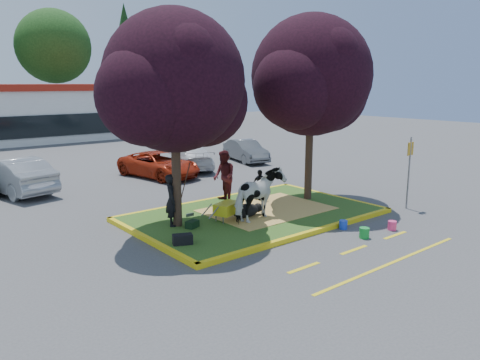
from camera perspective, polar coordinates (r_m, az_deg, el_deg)
ground at (r=16.10m, az=1.71°, el=-4.50°), size 90.00×90.00×0.00m
median_island at (r=16.08m, az=1.72°, el=-4.25°), size 8.00×5.00×0.15m
curb_near at (r=14.32m, az=8.54°, el=-6.41°), size 8.30×0.16×0.15m
curb_far at (r=18.03m, az=-3.66°, el=-2.49°), size 8.30×0.16×0.15m
curb_left at (r=13.87m, az=-11.23°, el=-7.11°), size 0.16×5.30×0.15m
curb_right at (r=18.92m, az=11.10°, el=-2.01°), size 0.16×5.30×0.15m
straw_bedding at (r=16.44m, az=3.30°, el=-3.61°), size 4.20×3.00×0.01m
tree_purple_left at (r=14.11m, az=-7.94°, el=11.05°), size 5.06×4.20×6.51m
tree_purple_right at (r=17.63m, az=8.76°, el=11.81°), size 5.30×4.40×6.82m
fire_lane_stripe_a at (r=11.93m, az=7.78°, el=-10.55°), size 1.10×0.12×0.01m
fire_lane_stripe_b at (r=13.37m, az=13.71°, el=-8.28°), size 1.10×0.12×0.01m
fire_lane_stripe_c at (r=14.94m, az=18.39°, el=-6.40°), size 1.10×0.12×0.01m
fire_lane_long at (r=12.74m, az=18.06°, el=-9.55°), size 6.00×0.10×0.01m
retail_building at (r=41.52m, az=-22.39°, el=7.78°), size 20.40×8.40×4.40m
treeline at (r=50.67m, az=-27.07°, el=14.18°), size 46.58×7.80×14.63m
cow at (r=15.00m, az=2.37°, el=-1.84°), size 2.13×1.34×1.66m
calf at (r=15.45m, az=0.70°, el=-3.76°), size 1.12×0.77×0.44m
handler at (r=14.58m, az=-8.32°, el=-2.44°), size 0.62×0.71×1.62m
visitor_a at (r=17.30m, az=-1.96°, el=0.44°), size 0.95×1.09×1.92m
visitor_b at (r=17.66m, az=2.41°, el=-0.59°), size 0.36×0.71×1.17m
wheelbarrow at (r=15.01m, az=-1.55°, el=-3.48°), size 1.59×0.80×0.60m
gear_bag_dark at (r=13.06m, az=-7.02°, el=-7.18°), size 0.61×0.49×0.28m
gear_bag_green at (r=14.46m, az=-5.85°, el=-5.38°), size 0.48×0.39×0.22m
sign_post at (r=17.86m, az=19.95°, el=1.77°), size 0.37×0.06×2.62m
bucket_green at (r=14.38m, az=14.91°, el=-6.25°), size 0.33×0.33×0.32m
bucket_pink at (r=15.40m, az=18.06°, el=-5.30°), size 0.34×0.34×0.29m
bucket_blue at (r=15.11m, az=12.47°, el=-5.34°), size 0.31×0.31×0.28m
car_silver at (r=21.45m, az=-25.85°, el=0.49°), size 2.49×4.80×1.51m
car_red at (r=23.06m, az=-9.87°, el=1.88°), size 2.86×4.74×1.23m
car_white at (r=24.96m, az=-5.79°, el=2.73°), size 3.21×4.54×1.22m
car_grey at (r=27.29m, az=0.71°, el=3.59°), size 2.17×3.98×1.25m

